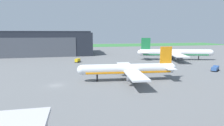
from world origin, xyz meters
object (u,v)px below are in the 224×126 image
(stair_truck, at_px, (78,60))
(baggage_tug, at_px, (215,68))
(maintenance_hangar, at_px, (25,44))
(airliner_far_left, at_px, (175,53))
(airliner_near_right, at_px, (128,69))

(stair_truck, xyz_separation_m, baggage_tug, (59.17, -36.62, -0.03))
(maintenance_hangar, distance_m, airliner_far_left, 109.28)
(baggage_tug, bearing_deg, stair_truck, 148.25)
(airliner_far_left, distance_m, baggage_tug, 34.34)
(maintenance_hangar, relative_size, airliner_near_right, 2.83)
(airliner_near_right, relative_size, airliner_far_left, 0.77)
(stair_truck, distance_m, baggage_tug, 69.58)
(airliner_near_right, height_order, baggage_tug, airliner_near_right)
(airliner_far_left, bearing_deg, baggage_tug, -90.57)
(airliner_near_right, relative_size, baggage_tug, 6.52)
(stair_truck, height_order, baggage_tug, baggage_tug)
(airliner_far_left, bearing_deg, stair_truck, 177.67)
(airliner_far_left, distance_m, stair_truck, 59.64)
(maintenance_hangar, height_order, airliner_far_left, maintenance_hangar)
(maintenance_hangar, xyz_separation_m, baggage_tug, (97.47, -82.76, -7.36))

